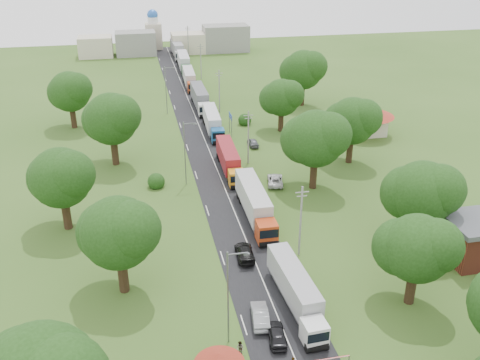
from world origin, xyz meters
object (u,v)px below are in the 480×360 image
object	(u,v)px
car_lane_front	(277,335)
car_lane_mid	(260,315)
truck_0	(296,290)
info_sign	(230,119)

from	to	relation	value
car_lane_front	car_lane_mid	size ratio (longest dim) A/B	0.90
truck_0	car_lane_mid	world-z (taller)	truck_0
info_sign	car_lane_mid	bearing A→B (deg)	-97.68
info_sign	car_lane_front	xyz separation A→B (m)	(-6.20, -55.75, -2.31)
car_lane_mid	truck_0	bearing A→B (deg)	-151.48
car_lane_front	car_lane_mid	xyz separation A→B (m)	(-0.92, 2.94, 0.05)
truck_0	car_lane_front	size ratio (longest dim) A/B	3.33
car_lane_front	truck_0	bearing A→B (deg)	-118.69
truck_0	car_lane_front	distance (m)	5.73
truck_0	car_lane_front	xyz separation A→B (m)	(-3.24, -4.54, -1.29)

